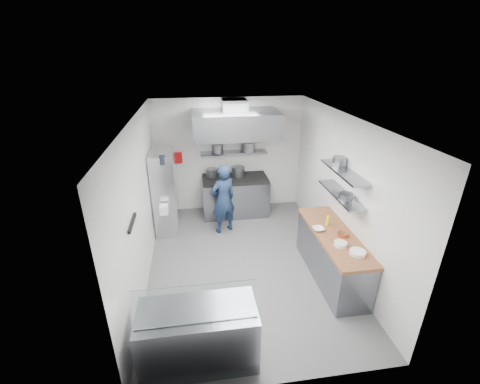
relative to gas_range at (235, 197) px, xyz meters
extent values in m
plane|color=#49494B|center=(-0.10, -2.10, -0.45)|extent=(5.00, 5.00, 0.00)
plane|color=silver|center=(-0.10, -2.10, 2.35)|extent=(5.00, 5.00, 0.00)
cube|color=white|center=(-0.10, 0.40, 0.95)|extent=(3.60, 2.80, 0.02)
cube|color=white|center=(-0.10, -4.60, 0.95)|extent=(3.60, 2.80, 0.02)
cube|color=white|center=(-1.90, -2.10, 0.95)|extent=(2.80, 5.00, 0.02)
cube|color=white|center=(1.70, -2.10, 0.95)|extent=(2.80, 5.00, 0.02)
cube|color=gray|center=(0.00, 0.00, 0.00)|extent=(1.60, 0.80, 0.90)
cube|color=black|center=(0.00, 0.00, 0.48)|extent=(1.57, 0.78, 0.06)
cylinder|color=slate|center=(-0.54, 0.16, 0.61)|extent=(0.28, 0.28, 0.20)
cylinder|color=slate|center=(0.09, 0.10, 0.63)|extent=(0.32, 0.32, 0.24)
cube|color=gray|center=(0.00, 0.24, 1.07)|extent=(1.60, 0.30, 0.04)
cylinder|color=slate|center=(-0.38, 0.27, 1.18)|extent=(0.27, 0.27, 0.18)
cylinder|color=slate|center=(0.35, 0.23, 1.20)|extent=(0.33, 0.33, 0.22)
cube|color=gray|center=(0.00, -0.18, 1.85)|extent=(1.90, 1.15, 0.55)
cube|color=slate|center=(0.00, 0.05, 2.23)|extent=(0.55, 0.55, 0.24)
cube|color=#B80F0E|center=(-1.35, 0.34, 0.97)|extent=(0.22, 0.10, 0.26)
imported|color=#172846|center=(-0.37, -0.83, 0.34)|extent=(0.68, 0.58, 1.58)
cube|color=silver|center=(-1.63, -0.54, 0.48)|extent=(0.50, 0.90, 1.85)
cube|color=white|center=(-1.63, -1.15, 0.35)|extent=(0.16, 0.20, 0.18)
cube|color=yellow|center=(-1.63, -0.72, 0.85)|extent=(0.14, 0.18, 0.16)
cylinder|color=black|center=(-1.58, -0.96, 1.35)|extent=(0.12, 0.12, 0.18)
cube|color=black|center=(-1.88, -3.00, 1.10)|extent=(0.04, 0.55, 0.05)
cube|color=gray|center=(1.38, -2.70, -0.03)|extent=(0.62, 2.00, 0.84)
cube|color=#9D5D39|center=(1.38, -2.70, 0.42)|extent=(0.65, 2.04, 0.06)
cylinder|color=white|center=(1.48, -3.33, 0.48)|extent=(0.25, 0.25, 0.06)
cylinder|color=white|center=(1.32, -3.06, 0.48)|extent=(0.21, 0.21, 0.06)
cylinder|color=#CB6939|center=(1.48, -2.80, 0.48)|extent=(0.18, 0.18, 0.06)
cylinder|color=yellow|center=(1.37, -2.39, 0.54)|extent=(0.07, 0.07, 0.18)
imported|color=white|center=(1.13, -2.55, 0.47)|extent=(0.20, 0.20, 0.05)
cube|color=gray|center=(1.54, -2.40, 1.05)|extent=(0.30, 1.30, 0.04)
cube|color=gray|center=(1.54, -2.40, 1.47)|extent=(0.30, 1.30, 0.04)
cylinder|color=slate|center=(1.52, -2.63, 1.12)|extent=(0.23, 0.23, 0.10)
cylinder|color=slate|center=(1.59, -2.10, 1.56)|extent=(0.26, 0.26, 0.14)
cube|color=gray|center=(-1.03, -4.10, -0.03)|extent=(1.50, 0.70, 0.85)
cube|color=silver|center=(-1.03, -4.22, 0.62)|extent=(1.47, 0.19, 0.42)
camera|label=1|loc=(-0.93, -7.17, 3.37)|focal=24.00mm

